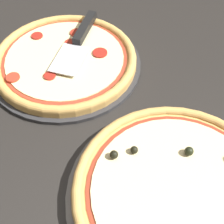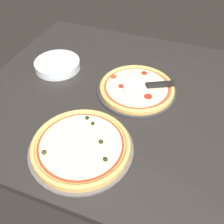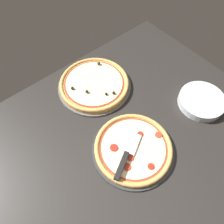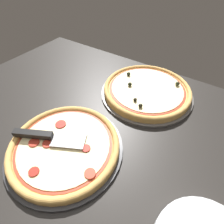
% 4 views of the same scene
% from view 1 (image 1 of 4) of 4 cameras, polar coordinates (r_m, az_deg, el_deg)
% --- Properties ---
extents(ground_plane, '(1.41, 1.18, 0.04)m').
position_cam_1_polar(ground_plane, '(0.77, -6.94, 4.72)').
color(ground_plane, black).
extents(pizza_pan_front, '(0.38, 0.38, 0.01)m').
position_cam_1_polar(pizza_pan_front, '(0.80, -8.45, 8.61)').
color(pizza_pan_front, '#2D2D30').
rests_on(pizza_pan_front, ground_plane).
extents(pizza_front, '(0.35, 0.35, 0.03)m').
position_cam_1_polar(pizza_front, '(0.79, -8.60, 9.56)').
color(pizza_front, tan).
rests_on(pizza_front, pizza_pan_front).
extents(pizza_pan_back, '(0.40, 0.40, 0.01)m').
position_cam_1_polar(pizza_pan_back, '(0.59, 11.71, -14.81)').
color(pizza_pan_back, '#565451').
rests_on(pizza_pan_back, ground_plane).
extents(pizza_back, '(0.37, 0.37, 0.04)m').
position_cam_1_polar(pizza_back, '(0.57, 12.04, -13.96)').
color(pizza_back, tan).
rests_on(pizza_back, pizza_pan_back).
extents(serving_spatula, '(0.23, 0.15, 0.02)m').
position_cam_1_polar(serving_spatula, '(0.82, -5.61, 13.94)').
color(serving_spatula, silver).
rests_on(serving_spatula, pizza_front).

